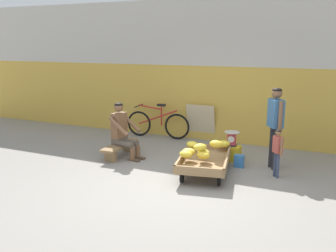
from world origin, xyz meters
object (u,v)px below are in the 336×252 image
object	(u,v)px
bicycle_near_left	(158,124)
customer_adult	(275,119)
banana_cart	(204,161)
low_bench	(120,147)
plastic_crate	(231,153)
customer_child	(278,148)
weighing_scale	(232,139)
sign_board	(201,122)
vendor_seated	(123,131)
shopping_bag	(239,161)

from	to	relation	value
bicycle_near_left	customer_adult	world-z (taller)	customer_adult
customer_adult	banana_cart	bearing A→B (deg)	-142.67
low_bench	plastic_crate	bearing A→B (deg)	17.73
banana_cart	customer_child	xyz separation A→B (m)	(1.21, 0.36, 0.29)
plastic_crate	customer_child	xyz separation A→B (m)	(0.97, -0.62, 0.38)
weighing_scale	bicycle_near_left	bearing A→B (deg)	154.08
weighing_scale	sign_board	bearing A→B (deg)	130.77
bicycle_near_left	customer_child	bearing A→B (deg)	-28.02
banana_cart	bicycle_near_left	size ratio (longest dim) A/B	0.95
vendor_seated	weighing_scale	world-z (taller)	vendor_seated
bicycle_near_left	customer_adult	bearing A→B (deg)	-21.91
plastic_crate	sign_board	bearing A→B (deg)	130.79
banana_cart	shopping_bag	xyz separation A→B (m)	(0.48, 0.64, -0.12)
banana_cart	vendor_seated	xyz separation A→B (m)	(-1.87, 0.27, 0.33)
bicycle_near_left	customer_adult	distance (m)	3.29
weighing_scale	customer_child	distance (m)	1.16
low_bench	shopping_bag	world-z (taller)	low_bench
banana_cart	sign_board	world-z (taller)	sign_board
vendor_seated	customer_adult	distance (m)	3.02
customer_child	bicycle_near_left	bearing A→B (deg)	151.98
vendor_seated	customer_adult	xyz separation A→B (m)	(2.95, 0.56, 0.38)
customer_child	low_bench	bearing A→B (deg)	-178.51
banana_cart	vendor_seated	distance (m)	1.91
customer_adult	shopping_bag	size ratio (longest dim) A/B	6.38
banana_cart	customer_adult	size ratio (longest dim) A/B	1.03
shopping_bag	customer_adult	bearing A→B (deg)	17.54
sign_board	low_bench	bearing A→B (deg)	-118.96
low_bench	customer_adult	xyz separation A→B (m)	(3.03, 0.54, 0.75)
customer_child	banana_cart	bearing A→B (deg)	-163.29
banana_cart	shopping_bag	world-z (taller)	banana_cart
customer_child	shopping_bag	world-z (taller)	customer_child
customer_adult	customer_child	size ratio (longest dim) A/B	1.77
customer_adult	shopping_bag	bearing A→B (deg)	-162.46
banana_cart	customer_child	size ratio (longest dim) A/B	1.82
banana_cart	vendor_seated	bearing A→B (deg)	171.85
vendor_seated	bicycle_near_left	bearing A→B (deg)	91.84
banana_cart	customer_adult	distance (m)	1.53
vendor_seated	customer_child	distance (m)	3.08
customer_adult	bicycle_near_left	bearing A→B (deg)	158.09
shopping_bag	bicycle_near_left	bearing A→B (deg)	149.91
plastic_crate	weighing_scale	xyz separation A→B (m)	(0.00, -0.00, 0.30)
shopping_bag	low_bench	bearing A→B (deg)	-171.73
low_bench	weighing_scale	size ratio (longest dim) A/B	3.71
banana_cart	customer_adult	world-z (taller)	customer_adult
plastic_crate	weighing_scale	bearing A→B (deg)	-90.00
customer_adult	shopping_bag	distance (m)	1.04
banana_cart	customer_child	distance (m)	1.30
weighing_scale	sign_board	size ratio (longest dim) A/B	0.34
low_bench	shopping_bag	xyz separation A→B (m)	(2.44, 0.35, -0.08)
banana_cart	customer_child	world-z (taller)	customer_child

